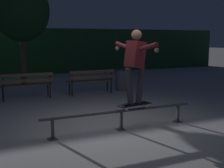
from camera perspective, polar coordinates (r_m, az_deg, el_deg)
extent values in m
plane|color=#ADAAA8|center=(6.55, 0.61, -8.08)|extent=(90.00, 90.00, 0.00)
cube|color=#234C28|center=(16.74, -15.49, 6.10)|extent=(24.00, 1.20, 2.46)
cylinder|color=#47474C|center=(6.19, 1.75, -5.22)|extent=(3.41, 0.06, 0.06)
cube|color=#47474C|center=(5.78, -11.40, -8.63)|extent=(0.06, 0.06, 0.37)
cube|color=#47474C|center=(5.83, -11.35, -10.31)|extent=(0.18, 0.18, 0.01)
cube|color=#47474C|center=(6.25, 1.74, -7.14)|extent=(0.06, 0.06, 0.37)
cube|color=#47474C|center=(6.30, 1.73, -8.71)|extent=(0.18, 0.18, 0.01)
cube|color=#47474C|center=(6.99, 12.50, -5.63)|extent=(0.06, 0.06, 0.37)
cube|color=#47474C|center=(7.04, 12.45, -7.04)|extent=(0.18, 0.18, 0.01)
cube|color=black|center=(6.31, 4.35, -3.96)|extent=(0.80, 0.31, 0.02)
cube|color=black|center=(6.31, 4.35, -3.87)|extent=(0.78, 0.30, 0.00)
cube|color=#9E9EA3|center=(6.48, 6.22, -3.82)|extent=(0.07, 0.18, 0.02)
cube|color=#9E9EA3|center=(6.16, 2.38, -4.42)|extent=(0.07, 0.18, 0.02)
cylinder|color=beige|center=(6.43, 6.66, -4.25)|extent=(0.06, 0.04, 0.05)
cylinder|color=beige|center=(6.55, 5.77, -4.00)|extent=(0.06, 0.04, 0.05)
cylinder|color=beige|center=(6.11, 2.82, -4.89)|extent=(0.06, 0.04, 0.05)
cylinder|color=beige|center=(6.23, 1.95, -4.60)|extent=(0.06, 0.04, 0.05)
cube|color=black|center=(6.42, 5.63, -3.55)|extent=(0.27, 0.14, 0.03)
cube|color=black|center=(6.20, 3.03, -3.95)|extent=(0.27, 0.14, 0.03)
cylinder|color=#333338|center=(6.32, 5.40, -0.27)|extent=(0.22, 0.15, 0.79)
cylinder|color=#333338|center=(6.16, 3.36, -0.49)|extent=(0.22, 0.15, 0.79)
cube|color=maroon|center=(6.17, 4.46, 5.68)|extent=(0.38, 0.41, 0.57)
cylinder|color=maroon|center=(5.87, 6.76, 7.06)|extent=(0.17, 0.61, 0.21)
cylinder|color=maroon|center=(6.47, 2.41, 7.26)|extent=(0.17, 0.61, 0.21)
sphere|color=#A37556|center=(5.66, 8.58, 6.46)|extent=(0.09, 0.09, 0.09)
sphere|color=#A37556|center=(6.70, 1.01, 6.88)|extent=(0.09, 0.09, 0.09)
sphere|color=#A37556|center=(6.18, 4.73, 9.40)|extent=(0.21, 0.21, 0.21)
cube|color=black|center=(9.99, -12.22, -1.14)|extent=(0.04, 0.04, 0.44)
cube|color=black|center=(9.68, -11.81, -1.44)|extent=(0.04, 0.04, 0.44)
cube|color=black|center=(9.58, -11.83, 1.12)|extent=(0.04, 0.04, 0.44)
cube|color=black|center=(9.79, -20.28, -1.68)|extent=(0.04, 0.04, 0.44)
cube|color=black|center=(9.48, -20.13, -2.00)|extent=(0.04, 0.04, 0.44)
cube|color=black|center=(9.37, -20.25, 0.60)|extent=(0.04, 0.04, 0.44)
cube|color=brown|center=(9.81, -16.25, -0.06)|extent=(1.60, 0.09, 0.04)
cube|color=brown|center=(9.67, -16.13, -0.18)|extent=(1.60, 0.09, 0.04)
cube|color=brown|center=(9.53, -16.00, -0.29)|extent=(1.60, 0.09, 0.04)
cube|color=brown|center=(9.44, -15.98, 0.62)|extent=(1.60, 0.04, 0.09)
cube|color=brown|center=(9.42, -16.02, 1.70)|extent=(1.60, 0.04, 0.09)
cube|color=black|center=(10.64, -0.90, -0.35)|extent=(0.04, 0.04, 0.44)
cube|color=black|center=(10.35, -0.19, -0.60)|extent=(0.04, 0.04, 0.44)
cube|color=black|center=(10.26, -0.10, 1.79)|extent=(0.04, 0.04, 0.44)
cube|color=black|center=(10.17, -8.19, -0.86)|extent=(0.04, 0.04, 0.44)
cube|color=black|center=(9.86, -7.66, -1.14)|extent=(0.04, 0.04, 0.44)
cube|color=black|center=(9.76, -7.64, 1.37)|extent=(0.04, 0.04, 0.44)
cube|color=brown|center=(10.33, -4.44, 0.69)|extent=(1.60, 0.09, 0.04)
cube|color=brown|center=(10.20, -4.16, 0.59)|extent=(1.60, 0.09, 0.04)
cube|color=brown|center=(10.07, -3.89, 0.49)|extent=(1.60, 0.09, 0.04)
cube|color=brown|center=(9.98, -3.75, 1.35)|extent=(1.60, 0.04, 0.09)
cube|color=brown|center=(9.96, -3.76, 2.38)|extent=(1.60, 0.04, 0.09)
cylinder|color=brown|center=(12.54, -16.66, 4.36)|extent=(0.22, 0.22, 2.05)
ellipsoid|color=#193D1E|center=(12.56, -17.06, 13.32)|extent=(2.21, 2.21, 2.43)
cylinder|color=slate|center=(10.98, 1.88, 0.82)|extent=(0.48, 0.48, 0.78)
torus|color=black|center=(10.93, 1.89, 2.85)|extent=(0.52, 0.52, 0.04)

